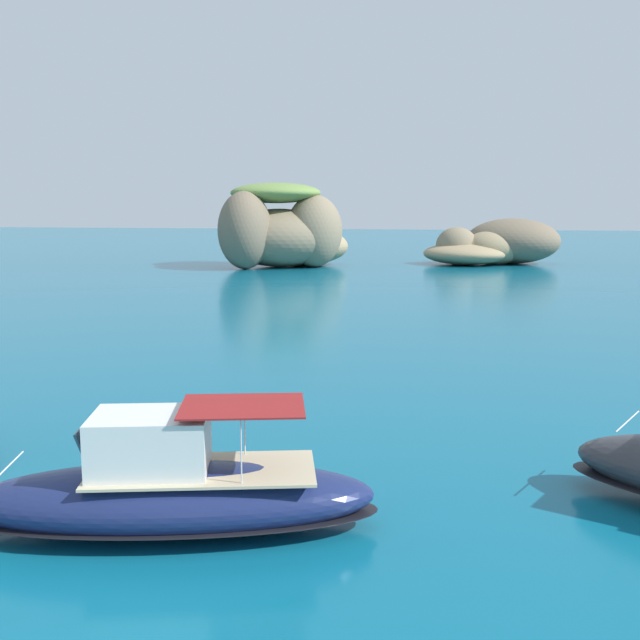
{
  "coord_description": "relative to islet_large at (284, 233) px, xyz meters",
  "views": [
    {
      "loc": [
        4.05,
        -8.23,
        7.03
      ],
      "look_at": [
        -0.69,
        19.44,
        2.75
      ],
      "focal_mm": 43.13,
      "sensor_mm": 36.0,
      "label": 1
    }
  ],
  "objects": [
    {
      "name": "motorboat_navy",
      "position": [
        12.55,
        -68.72,
        -2.9
      ],
      "size": [
        9.27,
        4.61,
        2.79
      ],
      "color": "navy",
      "rests_on": "ground"
    },
    {
      "name": "islet_large",
      "position": [
        0.0,
        0.0,
        0.0
      ],
      "size": [
        15.21,
        17.0,
        9.26
      ],
      "color": "#9E8966",
      "rests_on": "ground"
    },
    {
      "name": "islet_small",
      "position": [
        23.17,
        7.94,
        -1.65
      ],
      "size": [
        18.41,
        14.68,
        5.26
      ],
      "color": "#9E8966",
      "rests_on": "ground"
    }
  ]
}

